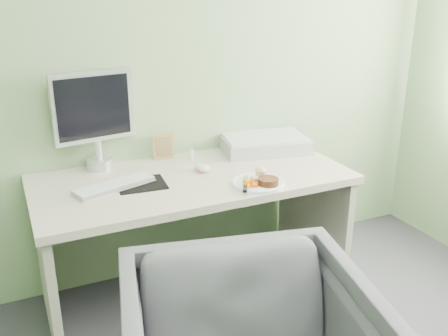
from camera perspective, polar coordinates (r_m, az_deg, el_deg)
name	(u,v)px	position (r m, az deg, el deg)	size (l,w,h in m)	color
wall_back	(165,44)	(2.76, -6.80, 13.84)	(3.50, 3.50, 0.00)	gray
desk	(193,208)	(2.63, -3.52, -4.58)	(1.60, 0.75, 0.73)	beige
plate	(258,183)	(2.45, 3.93, -1.74)	(0.26, 0.26, 0.01)	white
steak	(268,181)	(2.41, 5.08, -1.54)	(0.10, 0.10, 0.03)	black
potato_pile	(261,173)	(2.48, 4.24, -0.59)	(0.10, 0.08, 0.06)	tan
carrot_heap	(249,182)	(2.39, 2.93, -1.62)	(0.06, 0.05, 0.04)	#FF6D05
steak_knife	(245,185)	(2.37, 2.47, -1.97)	(0.13, 0.20, 0.02)	silver
mousepad	(141,184)	(2.48, -9.43, -1.83)	(0.23, 0.21, 0.00)	black
keyboard	(114,185)	(2.46, -12.41, -1.93)	(0.39, 0.12, 0.02)	white
computer_mouse	(203,168)	(2.61, -2.43, -0.01)	(0.06, 0.11, 0.04)	white
photo_frame	(163,146)	(2.80, -6.97, 2.46)	(0.12, 0.01, 0.15)	#9F824A
eyedrop_bottle	(191,154)	(2.79, -3.74, 1.63)	(0.02, 0.02, 0.07)	white
scanner	(264,144)	(2.95, 4.63, 2.76)	(0.49, 0.33, 0.08)	#A8ABAF
monitor	(95,115)	(2.66, -14.58, 5.87)	(0.43, 0.14, 0.51)	silver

